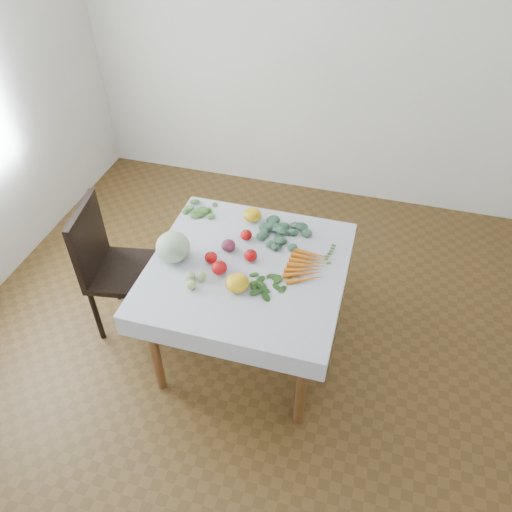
{
  "coord_description": "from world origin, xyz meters",
  "views": [
    {
      "loc": [
        0.62,
        -2.01,
        2.73
      ],
      "look_at": [
        0.05,
        0.03,
        0.82
      ],
      "focal_mm": 35.0,
      "sensor_mm": 36.0,
      "label": 1
    }
  ],
  "objects_px": {
    "table": "(247,278)",
    "carrot_bunch": "(307,266)",
    "chair": "(110,261)",
    "heirloom_back": "(252,215)",
    "cabbage": "(173,247)"
  },
  "relations": [
    {
      "from": "heirloom_back",
      "to": "chair",
      "type": "bearing_deg",
      "value": -153.71
    },
    {
      "from": "cabbage",
      "to": "carrot_bunch",
      "type": "bearing_deg",
      "value": 9.62
    },
    {
      "from": "table",
      "to": "heirloom_back",
      "type": "bearing_deg",
      "value": 101.85
    },
    {
      "from": "table",
      "to": "heirloom_back",
      "type": "relative_size",
      "value": 8.59
    },
    {
      "from": "table",
      "to": "chair",
      "type": "relative_size",
      "value": 1.04
    },
    {
      "from": "chair",
      "to": "heirloom_back",
      "type": "height_order",
      "value": "chair"
    },
    {
      "from": "chair",
      "to": "heirloom_back",
      "type": "relative_size",
      "value": 8.25
    },
    {
      "from": "cabbage",
      "to": "carrot_bunch",
      "type": "distance_m",
      "value": 0.78
    },
    {
      "from": "heirloom_back",
      "to": "carrot_bunch",
      "type": "distance_m",
      "value": 0.55
    },
    {
      "from": "chair",
      "to": "carrot_bunch",
      "type": "bearing_deg",
      "value": 2.96
    },
    {
      "from": "heirloom_back",
      "to": "carrot_bunch",
      "type": "bearing_deg",
      "value": -39.15
    },
    {
      "from": "carrot_bunch",
      "to": "heirloom_back",
      "type": "bearing_deg",
      "value": 140.85
    },
    {
      "from": "cabbage",
      "to": "carrot_bunch",
      "type": "relative_size",
      "value": 0.65
    },
    {
      "from": "table",
      "to": "heirloom_back",
      "type": "height_order",
      "value": "heirloom_back"
    },
    {
      "from": "table",
      "to": "carrot_bunch",
      "type": "relative_size",
      "value": 3.26
    }
  ]
}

